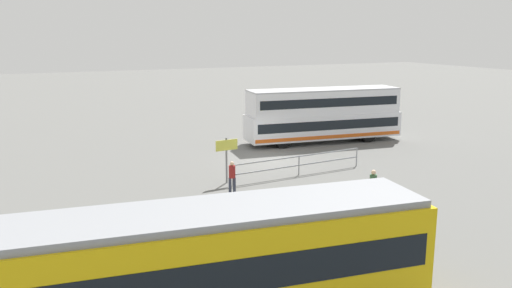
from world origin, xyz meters
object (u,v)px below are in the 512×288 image
(tram_yellow, at_px, (168,272))
(info_sign, at_px, (227,151))
(pedestrian_crossing, at_px, (373,185))
(pedestrian_near_railing, at_px, (232,175))
(double_decker_bus, at_px, (323,115))

(tram_yellow, xyz_separation_m, info_sign, (-6.44, -12.08, -0.02))
(pedestrian_crossing, bearing_deg, info_sign, -53.24)
(info_sign, bearing_deg, pedestrian_crossing, 126.76)
(pedestrian_near_railing, xyz_separation_m, pedestrian_crossing, (-5.00, 4.38, 0.05))
(tram_yellow, distance_m, info_sign, 13.69)
(double_decker_bus, xyz_separation_m, pedestrian_near_railing, (10.44, 8.45, -1.02))
(tram_yellow, distance_m, pedestrian_crossing, 12.54)
(pedestrian_near_railing, height_order, pedestrian_crossing, pedestrian_crossing)
(pedestrian_near_railing, bearing_deg, tram_yellow, 59.77)
(double_decker_bus, relative_size, info_sign, 4.77)
(tram_yellow, distance_m, pedestrian_near_railing, 11.97)
(pedestrian_near_railing, height_order, info_sign, info_sign)
(info_sign, bearing_deg, pedestrian_near_railing, 76.41)
(double_decker_bus, height_order, pedestrian_crossing, double_decker_bus)
(pedestrian_near_railing, bearing_deg, double_decker_bus, -141.04)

